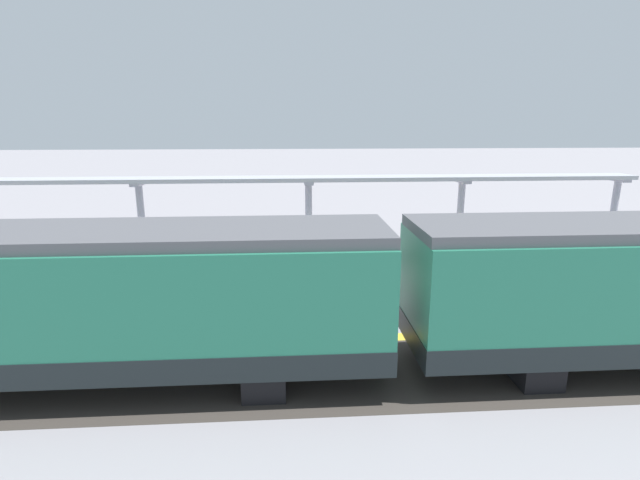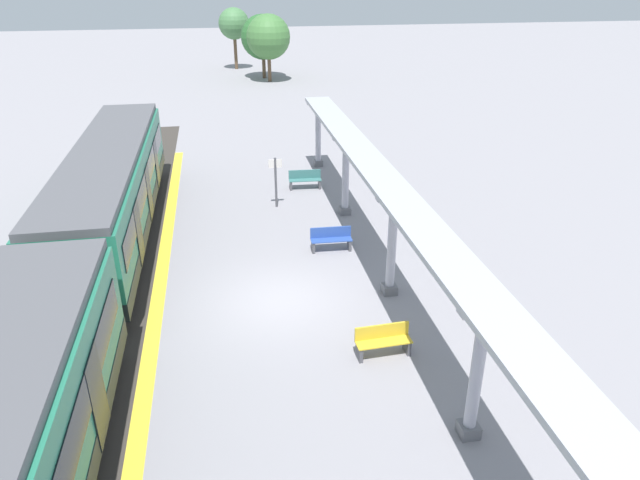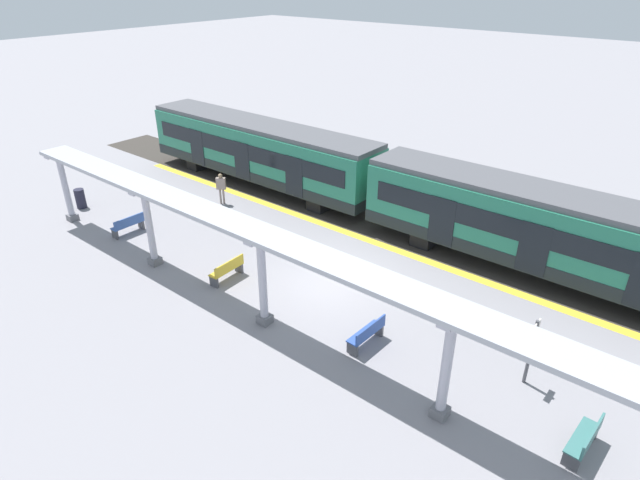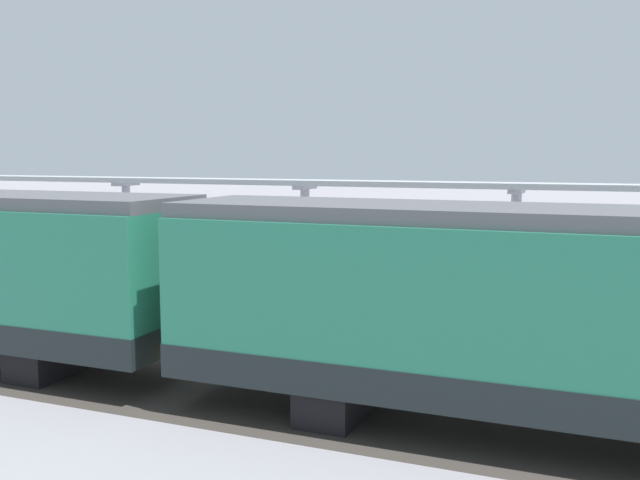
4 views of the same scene
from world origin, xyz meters
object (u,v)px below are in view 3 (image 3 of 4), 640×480
(train_far_carriage, at_px, (546,233))
(platform_info_sign, at_px, (532,346))
(canopy_pillar_fourth, at_px, (446,368))
(trash_bin, at_px, (80,199))
(canopy_pillar_second, at_px, (150,227))
(canopy_pillar_third, at_px, (263,281))
(passenger_waiting_near_edge, at_px, (221,185))
(canopy_pillar_nearest, at_px, (65,187))
(bench_mid_platform, at_px, (128,225))
(bench_near_end, at_px, (228,270))
(train_near_carriage, at_px, (259,152))
(bench_extra_slot, at_px, (368,334))
(bench_far_end, at_px, (586,439))

(train_far_carriage, relative_size, platform_info_sign, 6.72)
(train_far_carriage, xyz_separation_m, canopy_pillar_fourth, (9.07, 0.52, -0.14))
(canopy_pillar_fourth, distance_m, trash_bin, 20.61)
(canopy_pillar_second, distance_m, canopy_pillar_third, 6.26)
(canopy_pillar_second, height_order, platform_info_sign, canopy_pillar_second)
(train_far_carriage, height_order, passenger_waiting_near_edge, train_far_carriage)
(train_far_carriage, xyz_separation_m, canopy_pillar_nearest, (9.07, -18.99, -0.14))
(trash_bin, bearing_deg, canopy_pillar_nearest, 45.21)
(canopy_pillar_nearest, relative_size, canopy_pillar_fourth, 1.00)
(bench_mid_platform, relative_size, passenger_waiting_near_edge, 0.93)
(bench_near_end, bearing_deg, train_near_carriage, -142.15)
(train_near_carriage, relative_size, passenger_waiting_near_edge, 9.13)
(bench_mid_platform, relative_size, trash_bin, 1.52)
(train_near_carriage, bearing_deg, bench_extra_slot, 58.21)
(canopy_pillar_nearest, relative_size, bench_near_end, 2.19)
(train_far_carriage, xyz_separation_m, trash_bin, (8.04, -20.03, -1.34))
(canopy_pillar_third, distance_m, platform_info_sign, 8.38)
(bench_mid_platform, distance_m, passenger_waiting_near_edge, 5.04)
(trash_bin, height_order, passenger_waiting_near_edge, passenger_waiting_near_edge)
(canopy_pillar_nearest, bearing_deg, canopy_pillar_third, 90.00)
(canopy_pillar_second, xyz_separation_m, canopy_pillar_third, (0.00, 6.26, 0.00))
(canopy_pillar_third, xyz_separation_m, platform_info_sign, (-2.75, 7.91, -0.36))
(train_near_carriage, height_order, canopy_pillar_fourth, train_near_carriage)
(canopy_pillar_second, bearing_deg, passenger_waiting_near_edge, -156.36)
(canopy_pillar_third, relative_size, passenger_waiting_near_edge, 2.06)
(canopy_pillar_third, bearing_deg, train_near_carriage, -134.39)
(trash_bin, distance_m, passenger_waiting_near_edge, 7.05)
(canopy_pillar_third, xyz_separation_m, bench_mid_platform, (-0.90, -9.51, -1.25))
(train_far_carriage, relative_size, trash_bin, 14.99)
(passenger_waiting_near_edge, bearing_deg, train_near_carriage, -172.29)
(canopy_pillar_nearest, height_order, canopy_pillar_third, same)
(platform_info_sign, bearing_deg, trash_bin, -85.51)
(canopy_pillar_nearest, bearing_deg, bench_far_end, 92.97)
(train_near_carriage, height_order, bench_mid_platform, train_near_carriage)
(train_near_carriage, relative_size, bench_mid_platform, 9.86)
(canopy_pillar_fourth, distance_m, bench_mid_platform, 16.20)
(bench_extra_slot, distance_m, platform_info_sign, 4.86)
(platform_info_sign, bearing_deg, bench_extra_slot, -71.47)
(train_far_carriage, height_order, platform_info_sign, train_far_carriage)
(trash_bin, relative_size, passenger_waiting_near_edge, 0.61)
(train_far_carriage, xyz_separation_m, bench_extra_slot, (7.84, -2.72, -1.39))
(train_near_carriage, xyz_separation_m, canopy_pillar_second, (9.07, 3.00, -0.14))
(canopy_pillar_fourth, bearing_deg, train_near_carriage, -119.73)
(train_near_carriage, height_order, bench_far_end, train_near_carriage)
(canopy_pillar_second, relative_size, passenger_waiting_near_edge, 2.06)
(canopy_pillar_fourth, bearing_deg, bench_far_end, 109.57)
(canopy_pillar_nearest, height_order, bench_extra_slot, canopy_pillar_nearest)
(canopy_pillar_fourth, bearing_deg, train_far_carriage, -176.73)
(train_near_carriage, height_order, bench_extra_slot, train_near_carriage)
(platform_info_sign, height_order, passenger_waiting_near_edge, platform_info_sign)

